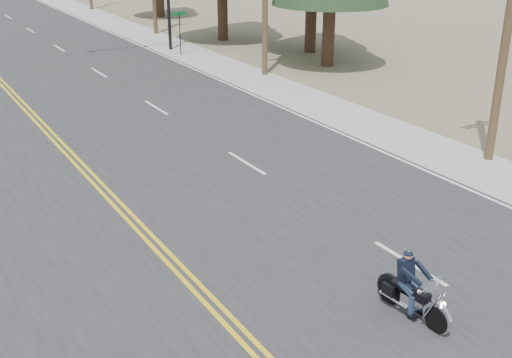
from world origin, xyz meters
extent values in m
cylinder|color=black|center=(10.80, 30.00, 1.30)|extent=(0.06, 0.06, 2.60)
cube|color=#0C5926|center=(10.80, 30.00, 2.50)|extent=(0.90, 0.03, 0.25)
cylinder|color=#382619|center=(16.76, 23.12, 1.70)|extent=(0.66, 0.66, 3.41)
cylinder|color=#382619|center=(18.20, 26.85, 1.81)|extent=(0.79, 0.79, 3.63)
cylinder|color=#382619|center=(15.50, 33.33, 2.08)|extent=(0.73, 0.73, 4.15)
camera|label=1|loc=(-5.33, -5.89, 7.96)|focal=45.00mm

